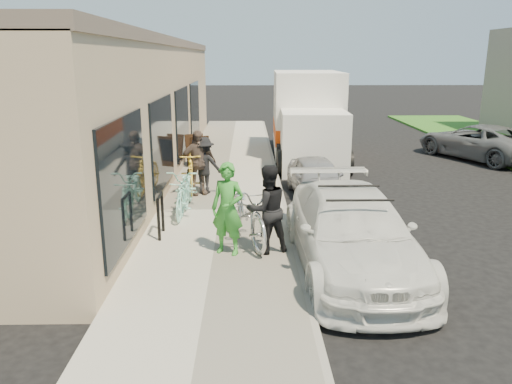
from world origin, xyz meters
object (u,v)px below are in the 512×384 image
object	(u,v)px
sedan_white	(351,232)
cruiser_bike_c	(191,172)
bike_rack	(160,211)
far_car_gray	(478,142)
moving_truck	(307,120)
woman_rider	(228,209)
bystander_a	(204,165)
sandwich_board	(197,151)
tandem_bike	(247,212)
sedan_silver	(316,178)
man_standing	(267,209)
cruiser_bike_a	(182,197)
bystander_b	(197,163)
cruiser_bike_b	(186,188)

from	to	relation	value
sedan_white	cruiser_bike_c	bearing A→B (deg)	123.35
bike_rack	far_car_gray	size ratio (longest dim) A/B	0.19
moving_truck	woman_rider	bearing A→B (deg)	-102.82
bystander_a	sedan_white	bearing A→B (deg)	130.88
sandwich_board	woman_rider	size ratio (longest dim) A/B	0.61
sedan_white	sandwich_board	bearing A→B (deg)	111.68
tandem_bike	bystander_a	xyz separation A→B (m)	(-1.13, 3.61, 0.17)
sedan_silver	moving_truck	size ratio (longest dim) A/B	0.49
bike_rack	man_standing	world-z (taller)	man_standing
sandwich_board	far_car_gray	world-z (taller)	far_car_gray
bike_rack	cruiser_bike_a	size ratio (longest dim) A/B	0.58
bystander_b	tandem_bike	bearing A→B (deg)	-91.44
sandwich_board	bystander_b	size ratio (longest dim) A/B	0.61
bike_rack	cruiser_bike_c	size ratio (longest dim) A/B	0.46
tandem_bike	moving_truck	bearing A→B (deg)	58.12
tandem_bike	bystander_a	world-z (taller)	bystander_a
moving_truck	cruiser_bike_c	world-z (taller)	moving_truck
cruiser_bike_a	moving_truck	bearing A→B (deg)	67.18
woman_rider	cruiser_bike_c	size ratio (longest dim) A/B	0.91
tandem_bike	sandwich_board	bearing A→B (deg)	85.10
cruiser_bike_b	cruiser_bike_a	bearing A→B (deg)	-89.37
man_standing	bystander_b	world-z (taller)	bystander_b
cruiser_bike_b	bike_rack	bearing A→B (deg)	-97.08
sedan_silver	cruiser_bike_b	xyz separation A→B (m)	(-3.31, -1.54, 0.12)
man_standing	cruiser_bike_b	world-z (taller)	man_standing
sedan_white	cruiser_bike_b	world-z (taller)	sedan_white
bystander_a	moving_truck	bearing A→B (deg)	-112.69
cruiser_bike_a	far_car_gray	bearing A→B (deg)	39.07
sedan_white	cruiser_bike_c	size ratio (longest dim) A/B	2.60
far_car_gray	bystander_b	distance (m)	11.21
man_standing	sedan_silver	bearing A→B (deg)	-130.78
cruiser_bike_a	tandem_bike	bearing A→B (deg)	-44.09
man_standing	bystander_a	bearing A→B (deg)	-91.70
sedan_white	moving_truck	world-z (taller)	moving_truck
far_car_gray	cruiser_bike_c	world-z (taller)	far_car_gray
tandem_bike	bystander_b	distance (m)	3.72
sedan_silver	tandem_bike	size ratio (longest dim) A/B	1.42
sandwich_board	cruiser_bike_b	size ratio (longest dim) A/B	0.53
far_car_gray	cruiser_bike_b	size ratio (longest dim) A/B	2.37
man_standing	bystander_a	world-z (taller)	man_standing
tandem_bike	man_standing	xyz separation A→B (m)	(0.37, -0.57, 0.24)
bike_rack	cruiser_bike_c	distance (m)	3.40
tandem_bike	cruiser_bike_a	size ratio (longest dim) A/B	1.49
sedan_white	sedan_silver	size ratio (longest dim) A/B	1.54
woman_rider	cruiser_bike_c	xyz separation A→B (m)	(-1.16, 4.34, -0.29)
sedan_silver	man_standing	world-z (taller)	man_standing
bike_rack	man_standing	xyz separation A→B (m)	(2.11, -0.89, 0.30)
cruiser_bike_a	cruiser_bike_b	xyz separation A→B (m)	(0.02, 0.57, 0.06)
bystander_a	bystander_b	world-z (taller)	bystander_b
sedan_silver	bystander_a	world-z (taller)	bystander_a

